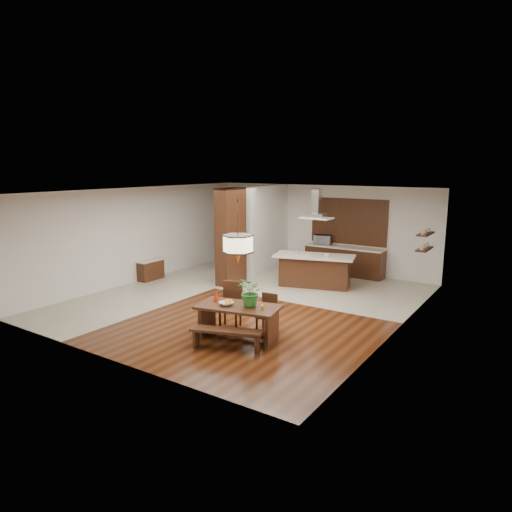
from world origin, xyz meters
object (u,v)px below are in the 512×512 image
Objects in this scene: range_hood at (316,204)px; pendant_lantern at (238,232)px; hallway_console at (151,270)px; dining_bench at (226,339)px; dining_table at (239,314)px; kitchen_island at (315,270)px; microwave at (323,240)px; foliage_plant at (251,292)px; dining_chair_right at (266,314)px; fruit_bowl at (226,304)px; island_cup at (327,255)px; dining_chair_left at (230,305)px.

pendant_lantern is at bearing -83.40° from range_hood.
dining_bench is (5.33, -3.10, -0.11)m from hallway_console.
kitchen_island is at bearing 96.61° from dining_table.
kitchen_island is 1.97m from range_hood.
kitchen_island is at bearing -80.35° from microwave.
pendant_lantern is at bearing -156.22° from foliage_plant.
foliage_plant is (0.24, 0.11, -1.24)m from pendant_lantern.
microwave reaches higher than hallway_console.
dining_chair_right reaches higher than fruit_bowl.
kitchen_island is 4.42× the size of microwave.
pendant_lantern reaches higher than kitchen_island.
pendant_lantern is 1.46× the size of range_hood.
dining_bench is at bearing -99.02° from foliage_plant.
dining_chair_right is (0.18, 1.19, 0.22)m from dining_bench.
range_hood is (0.00, 0.00, 1.97)m from kitchen_island.
dining_bench is 5.20m from island_cup.
kitchen_island is (4.66, 2.12, 0.18)m from hallway_console.
foliage_plant is (-0.06, -0.49, 0.59)m from dining_chair_right.
dining_bench is (0.13, -0.60, -0.32)m from dining_table.
dining_chair_right is at bearing 53.35° from fruit_bowl.
range_hood is at bearing 97.25° from dining_bench.
hallway_console is 5.63m from fruit_bowl.
microwave is (-1.49, 5.93, 0.69)m from dining_chair_right.
dining_chair_left is at bearing -173.44° from dining_chair_right.
dining_table is 4.65m from kitchen_island.
dining_bench is at bearing -88.67° from microwave.
island_cup is (5.08, 2.04, 0.69)m from hallway_console.
fruit_bowl is at bearing -154.33° from foliage_plant.
range_hood is (-0.01, 4.20, 1.96)m from dining_chair_left.
dining_table is at bearing -25.67° from hallway_console.
dining_chair_left is at bearing 141.48° from dining_table.
fruit_bowl is (4.97, -2.62, 0.43)m from hallway_console.
dining_table is 0.69m from dining_bench.
dining_bench is 1.23m from dining_chair_right.
dining_chair_left is at bearing -95.59° from island_cup.
range_hood reaches higher than foliage_plant.
island_cup is at bearing 64.49° from dining_chair_left.
fruit_bowl is at bearing 126.58° from dining_bench.
dining_bench is at bearing -77.17° from dining_chair_left.
kitchen_island is at bearing 99.76° from foliage_plant.
dining_chair_right is at bearing -83.85° from island_cup.
foliage_plant is at bearing -85.34° from island_cup.
kitchen_island is (-0.31, 4.74, -0.25)m from fruit_bowl.
pendant_lantern reaches higher than dining_table.
dining_table is at bearing -122.73° from dining_chair_right.
microwave is (-1.06, 1.99, 0.10)m from island_cup.
island_cup reaches higher than fruit_bowl.
fruit_bowl is 0.51× the size of microwave.
microwave is at bearing 45.04° from hallway_console.
foliage_plant is 2.06× the size of fruit_bowl.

